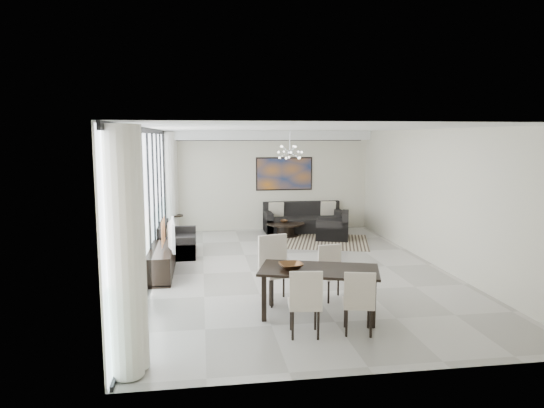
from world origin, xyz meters
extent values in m
cube|color=#A8A39B|center=(0.00, 0.00, 0.01)|extent=(6.00, 9.00, 0.02)
cube|color=white|center=(0.00, 0.00, 2.89)|extent=(6.00, 9.00, 0.02)
cube|color=beige|center=(0.00, 4.49, 1.45)|extent=(6.00, 0.02, 2.90)
cube|color=beige|center=(0.00, -4.49, 1.45)|extent=(6.00, 0.02, 2.90)
cube|color=beige|center=(2.99, 0.00, 1.45)|extent=(0.02, 9.00, 2.90)
cube|color=silver|center=(-2.98, 0.00, 1.45)|extent=(0.01, 8.95, 2.85)
cube|color=black|center=(-2.94, 0.00, 2.85)|extent=(0.04, 8.95, 0.10)
cube|color=black|center=(-2.94, 0.00, 0.03)|extent=(0.04, 8.95, 0.06)
cube|color=black|center=(-2.94, -4.00, 1.45)|extent=(0.04, 0.05, 2.88)
cube|color=black|center=(-2.94, -3.00, 1.45)|extent=(0.04, 0.05, 2.88)
cube|color=black|center=(-2.94, -2.00, 1.45)|extent=(0.04, 0.05, 2.88)
cube|color=black|center=(-2.94, -1.00, 1.45)|extent=(0.04, 0.05, 2.88)
cube|color=black|center=(-2.94, 0.00, 1.45)|extent=(0.04, 0.05, 2.88)
cube|color=black|center=(-2.94, 1.00, 1.45)|extent=(0.04, 0.05, 2.88)
cube|color=black|center=(-2.94, 2.00, 1.45)|extent=(0.04, 0.05, 2.88)
cube|color=black|center=(-2.94, 3.00, 1.45)|extent=(0.04, 0.05, 2.88)
cube|color=black|center=(-2.94, 4.00, 1.45)|extent=(0.04, 0.05, 2.88)
cylinder|color=white|center=(-2.80, -4.15, 1.45)|extent=(0.36, 0.36, 2.85)
cylinder|color=white|center=(-2.80, 4.15, 1.45)|extent=(0.36, 0.36, 2.85)
cube|color=white|center=(0.00, 4.30, 2.77)|extent=(5.98, 0.40, 0.26)
cube|color=#AA5D17|center=(0.50, 4.47, 1.65)|extent=(1.68, 0.04, 0.98)
cylinder|color=silver|center=(0.30, 2.50, 2.62)|extent=(0.02, 0.02, 0.55)
sphere|color=silver|center=(0.30, 2.50, 2.35)|extent=(0.12, 0.12, 0.12)
cube|color=black|center=(1.10, 2.60, 0.01)|extent=(3.00, 2.60, 0.01)
cylinder|color=black|center=(0.36, 3.46, 0.35)|extent=(1.05, 1.05, 0.04)
cylinder|color=black|center=(0.36, 3.46, 0.16)|extent=(0.46, 0.46, 0.33)
cylinder|color=black|center=(0.36, 3.46, 0.02)|extent=(0.73, 0.73, 0.03)
imported|color=brown|center=(0.33, 3.51, 0.40)|extent=(0.23, 0.23, 0.07)
cube|color=black|center=(1.01, 4.02, 0.21)|extent=(2.29, 0.94, 0.42)
cube|color=black|center=(1.01, 4.39, 0.62)|extent=(2.29, 0.19, 0.42)
cube|color=black|center=(-0.04, 4.02, 0.30)|extent=(0.19, 0.94, 0.60)
cube|color=black|center=(2.06, 4.02, 0.30)|extent=(0.19, 0.94, 0.60)
cube|color=black|center=(-2.50, 1.77, 0.18)|extent=(0.83, 1.48, 0.37)
cube|color=black|center=(-2.83, 1.77, 0.55)|extent=(0.17, 1.48, 0.37)
cube|color=black|center=(-2.50, 1.11, 0.27)|extent=(0.83, 0.17, 0.53)
cube|color=black|center=(-2.50, 2.42, 0.27)|extent=(0.83, 0.17, 0.53)
cube|color=black|center=(1.55, 2.88, 0.19)|extent=(1.07, 1.10, 0.37)
cube|color=black|center=(1.87, 2.77, 0.56)|extent=(0.43, 0.89, 0.37)
cube|color=black|center=(1.66, 3.22, 0.27)|extent=(0.85, 0.41, 0.54)
cube|color=black|center=(1.44, 2.53, 0.27)|extent=(0.85, 0.41, 0.54)
cylinder|color=black|center=(-2.65, 4.15, 0.53)|extent=(0.40, 0.40, 0.04)
cylinder|color=black|center=(-2.65, 4.15, 0.26)|extent=(0.06, 0.06, 0.50)
cylinder|color=black|center=(-2.65, 4.15, 0.02)|extent=(0.28, 0.28, 0.03)
cube|color=black|center=(-2.76, -0.01, 0.27)|extent=(0.49, 1.74, 0.54)
imported|color=gray|center=(-2.60, -0.04, 0.83)|extent=(0.20, 1.00, 0.57)
cube|color=black|center=(-0.18, -2.59, 0.73)|extent=(1.97, 1.39, 0.04)
cube|color=black|center=(-1.04, -2.69, 0.35)|extent=(0.07, 0.07, 0.71)
cube|color=black|center=(-0.84, -2.02, 0.35)|extent=(0.07, 0.07, 0.71)
cube|color=black|center=(0.47, -3.16, 0.35)|extent=(0.07, 0.07, 0.71)
cube|color=black|center=(0.68, -2.50, 0.35)|extent=(0.07, 0.07, 0.71)
cube|color=beige|center=(-0.55, -3.27, 0.44)|extent=(0.49, 0.49, 0.06)
cube|color=beige|center=(-0.58, -3.46, 0.69)|extent=(0.45, 0.10, 0.54)
cylinder|color=black|center=(-0.71, -3.08, 0.21)|extent=(0.04, 0.04, 0.41)
cylinder|color=black|center=(-0.40, -3.46, 0.21)|extent=(0.04, 0.04, 0.41)
cube|color=beige|center=(0.21, -3.30, 0.42)|extent=(0.51, 0.51, 0.06)
cube|color=beige|center=(0.16, -3.48, 0.66)|extent=(0.42, 0.14, 0.52)
cylinder|color=black|center=(0.08, -3.10, 0.20)|extent=(0.04, 0.04, 0.40)
cylinder|color=black|center=(0.33, -3.50, 0.20)|extent=(0.04, 0.04, 0.40)
cube|color=beige|center=(-0.71, -1.89, 0.51)|extent=(0.62, 0.62, 0.07)
cube|color=beige|center=(-0.76, -1.68, 0.79)|extent=(0.50, 0.18, 0.62)
cylinder|color=black|center=(-0.46, -2.03, 0.24)|extent=(0.04, 0.04, 0.47)
cylinder|color=black|center=(-0.95, -1.75, 0.24)|extent=(0.04, 0.04, 0.47)
cube|color=beige|center=(0.25, -1.88, 0.42)|extent=(0.48, 0.48, 0.05)
cube|color=beige|center=(0.22, -1.70, 0.65)|extent=(0.42, 0.11, 0.51)
cylinder|color=black|center=(0.44, -2.02, 0.20)|extent=(0.04, 0.04, 0.39)
cylinder|color=black|center=(0.06, -1.75, 0.20)|extent=(0.04, 0.04, 0.39)
imported|color=brown|center=(-0.61, -2.53, 0.79)|extent=(0.41, 0.41, 0.09)
camera|label=1|loc=(-1.94, -9.57, 2.74)|focal=32.00mm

